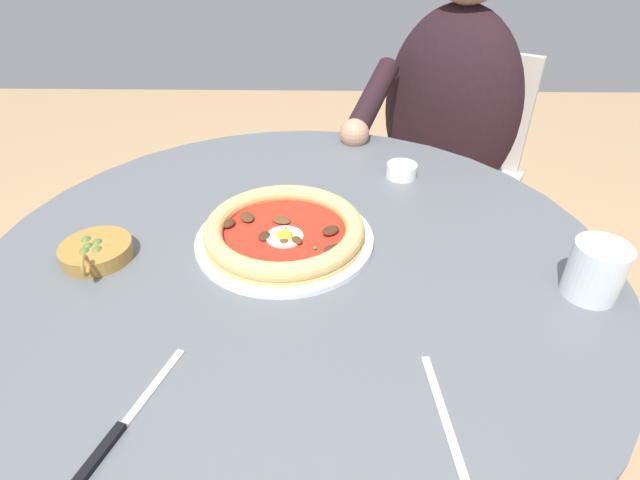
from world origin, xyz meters
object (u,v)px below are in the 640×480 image
(ramekin_capers, at_px, (402,170))
(cafe_chair_diner, at_px, (454,162))
(steak_knife, at_px, (116,434))
(olive_pan, at_px, (96,251))
(water_glass, at_px, (594,274))
(pizza_on_plate, at_px, (284,232))
(fork_utensil, at_px, (444,416))
(diner_person, at_px, (439,178))
(dining_table, at_px, (299,312))

(ramekin_capers, distance_m, cafe_chair_diner, 0.59)
(steak_knife, relative_size, olive_pan, 1.40)
(water_glass, xyz_separation_m, ramekin_capers, (0.36, 0.23, -0.02))
(pizza_on_plate, distance_m, fork_utensil, 0.40)
(diner_person, bearing_deg, fork_utensil, 168.74)
(dining_table, bearing_deg, water_glass, -102.17)
(olive_pan, distance_m, fork_utensil, 0.58)
(dining_table, bearing_deg, ramekin_capers, -36.53)
(olive_pan, bearing_deg, fork_utensil, -119.85)
(olive_pan, bearing_deg, water_glass, -95.46)
(pizza_on_plate, relative_size, fork_utensil, 1.72)
(dining_table, relative_size, pizza_on_plate, 3.43)
(olive_pan, distance_m, diner_person, 0.99)
(water_glass, bearing_deg, ramekin_capers, 32.49)
(water_glass, height_order, fork_utensil, water_glass)
(dining_table, bearing_deg, cafe_chair_diner, -29.99)
(cafe_chair_diner, bearing_deg, fork_utensil, 166.43)
(water_glass, height_order, cafe_chair_diner, cafe_chair_diner)
(water_glass, distance_m, olive_pan, 0.75)
(pizza_on_plate, height_order, diner_person, diner_person)
(dining_table, xyz_separation_m, cafe_chair_diner, (0.77, -0.44, -0.07))
(olive_pan, relative_size, diner_person, 0.12)
(fork_utensil, bearing_deg, dining_table, 30.47)
(pizza_on_plate, height_order, cafe_chair_diner, cafe_chair_diner)
(pizza_on_plate, bearing_deg, steak_knife, 157.44)
(diner_person, xyz_separation_m, cafe_chair_diner, (0.12, -0.07, -0.00))
(pizza_on_plate, height_order, steak_knife, pizza_on_plate)
(pizza_on_plate, xyz_separation_m, olive_pan, (-0.05, 0.30, -0.01))
(water_glass, xyz_separation_m, cafe_chair_diner, (0.86, -0.01, -0.24))
(olive_pan, relative_size, cafe_chair_diner, 0.17)
(pizza_on_plate, height_order, water_glass, water_glass)
(steak_knife, xyz_separation_m, diner_person, (0.99, -0.55, -0.20))
(water_glass, bearing_deg, fork_utensil, 130.99)
(fork_utensil, xyz_separation_m, cafe_chair_diner, (1.07, -0.26, -0.20))
(diner_person, bearing_deg, ramekin_capers, 155.51)
(dining_table, relative_size, cafe_chair_diner, 1.24)
(pizza_on_plate, distance_m, diner_person, 0.77)
(pizza_on_plate, xyz_separation_m, diner_person, (0.62, -0.40, -0.22))
(diner_person, bearing_deg, dining_table, 150.14)
(olive_pan, relative_size, fork_utensil, 0.79)
(steak_knife, height_order, fork_utensil, steak_knife)
(pizza_on_plate, distance_m, cafe_chair_diner, 0.90)
(fork_utensil, distance_m, cafe_chair_diner, 1.12)
(dining_table, distance_m, fork_utensil, 0.38)
(dining_table, height_order, cafe_chair_diner, cafe_chair_diner)
(dining_table, height_order, fork_utensil, fork_utensil)
(steak_knife, bearing_deg, ramekin_capers, -31.72)
(diner_person, bearing_deg, pizza_on_plate, 147.39)
(olive_pan, bearing_deg, steak_knife, -155.76)
(steak_knife, xyz_separation_m, ramekin_capers, (0.61, -0.38, 0.01))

